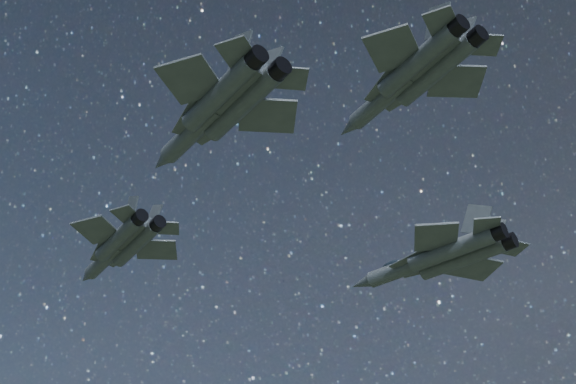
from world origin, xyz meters
The scene contains 4 objects.
jet_lead centered at (-23.29, -2.83, 155.17)m, with size 18.40×12.39×4.64m.
jet_left centered at (6.89, 13.85, 150.41)m, with size 19.31×13.81×4.94m.
jet_right centered at (3.04, -15.92, 152.37)m, with size 19.61×13.28×4.94m.
jet_slot centered at (16.68, -7.03, 154.77)m, with size 17.97×12.07×4.54m.
Camera 1 is at (41.90, -56.60, 104.41)m, focal length 55.00 mm.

